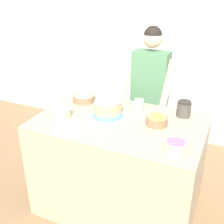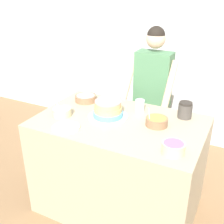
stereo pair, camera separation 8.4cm
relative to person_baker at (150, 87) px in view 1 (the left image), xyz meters
The scene contains 11 objects.
wall_back 0.88m from the person_baker, 91.57° to the left, with size 10.00×0.05×2.60m.
counter 0.91m from the person_baker, 91.69° to the right, with size 1.41×0.89×0.92m.
person_baker is the anchor object (origin of this frame).
cake 0.75m from the person_baker, 100.91° to the right, with size 0.34×0.34×0.15m.
frosting_bowl_purple 1.15m from the person_baker, 63.64° to the right, with size 0.16×0.16×0.08m.
frosting_bowl_white 1.03m from the person_baker, 119.94° to the right, with size 0.16×0.16×0.20m.
frosting_bowl_olive 0.75m from the person_baker, 67.99° to the right, with size 0.18×0.18×0.15m.
frosting_bowl_pink 0.72m from the person_baker, 133.78° to the right, with size 0.21×0.21×0.16m.
drinking_glass 0.51m from the person_baker, 83.28° to the right, with size 0.08×0.08×0.11m.
ceramic_plate 1.13m from the person_baker, 108.14° to the right, with size 0.22×0.22×0.01m.
stoneware_jar 0.63m from the person_baker, 44.91° to the right, with size 0.12×0.12×0.14m.
Camera 1 is at (0.82, -1.50, 1.99)m, focal length 45.00 mm.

